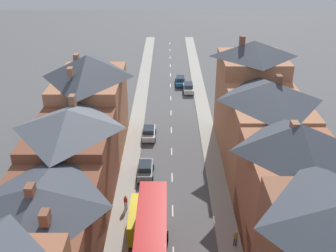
# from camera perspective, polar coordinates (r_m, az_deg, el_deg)

# --- Properties ---
(pavement_left) EXTENTS (2.20, 104.00, 0.14)m
(pavement_left) POSITION_cam_1_polar(r_m,az_deg,el_deg) (58.06, -4.78, 0.35)
(pavement_left) COLOR #A8A399
(pavement_left) RESTS_ON ground
(pavement_right) EXTENTS (2.20, 104.00, 0.14)m
(pavement_right) POSITION_cam_1_polar(r_m,az_deg,el_deg) (58.15, 5.29, 0.36)
(pavement_right) COLOR #A8A399
(pavement_right) RESTS_ON ground
(centre_line_dashes) EXTENTS (0.14, 97.80, 0.01)m
(centre_line_dashes) POSITION_cam_1_polar(r_m,az_deg,el_deg) (56.12, 0.28, -0.60)
(centre_line_dashes) COLOR silver
(centre_line_dashes) RESTS_ON ground
(terrace_row_left) EXTENTS (8.00, 49.72, 13.20)m
(terrace_row_left) POSITION_cam_1_polar(r_m,az_deg,el_deg) (34.50, -16.80, -10.12)
(terrace_row_left) COLOR #A36042
(terrace_row_left) RESTS_ON ground
(terrace_row_right) EXTENTS (8.00, 49.28, 13.99)m
(terrace_row_right) POSITION_cam_1_polar(r_m,az_deg,el_deg) (35.46, 17.50, -8.36)
(terrace_row_right) COLOR brown
(terrace_row_right) RESTS_ON ground
(double_decker_bus_lead) EXTENTS (2.74, 10.80, 5.30)m
(double_decker_bus_lead) POSITION_cam_1_polar(r_m,az_deg,el_deg) (33.36, -2.57, -16.60)
(double_decker_bus_lead) COLOR #B70F0F
(double_decker_bus_lead) RESTS_ON ground
(car_near_blue) EXTENTS (1.90, 4.11, 1.69)m
(car_near_blue) POSITION_cam_1_polar(r_m,az_deg,el_deg) (45.77, -3.51, -6.27)
(car_near_blue) COLOR gray
(car_near_blue) RESTS_ON ground
(car_near_silver) EXTENTS (1.90, 4.56, 1.64)m
(car_near_silver) POSITION_cam_1_polar(r_m,az_deg,el_deg) (69.49, 2.74, 5.62)
(car_near_silver) COLOR #B7BABF
(car_near_silver) RESTS_ON ground
(car_parked_left_a) EXTENTS (1.90, 4.16, 1.61)m
(car_parked_left_a) POSITION_cam_1_polar(r_m,az_deg,el_deg) (53.85, -3.00, -0.92)
(car_parked_left_a) COLOR silver
(car_parked_left_a) RESTS_ON ground
(car_parked_right_a) EXTENTS (1.90, 4.43, 1.60)m
(car_parked_right_a) POSITION_cam_1_polar(r_m,az_deg,el_deg) (72.79, 1.58, 6.61)
(car_parked_right_a) COLOR #236093
(car_parked_right_a) RESTS_ON ground
(delivery_van) EXTENTS (2.20, 5.20, 2.41)m
(delivery_van) POSITION_cam_1_polar(r_m,az_deg,el_deg) (37.92, -4.27, -13.35)
(delivery_van) COLOR yellow
(delivery_van) RESTS_ON ground
(pedestrian_mid_left) EXTENTS (0.36, 0.22, 1.61)m
(pedestrian_mid_left) POSITION_cam_1_polar(r_m,az_deg,el_deg) (36.92, 9.61, -15.66)
(pedestrian_mid_left) COLOR #3D4256
(pedestrian_mid_left) RESTS_ON pavement_right
(pedestrian_mid_right) EXTENTS (0.36, 0.22, 1.61)m
(pedestrian_mid_right) POSITION_cam_1_polar(r_m,az_deg,el_deg) (40.62, -6.35, -10.88)
(pedestrian_mid_right) COLOR gray
(pedestrian_mid_right) RESTS_ON pavement_left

